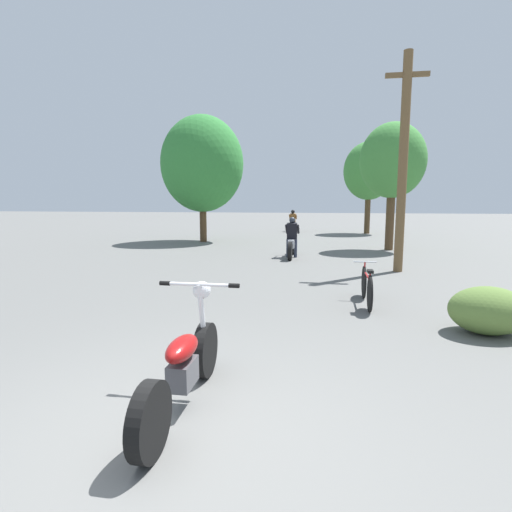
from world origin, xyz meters
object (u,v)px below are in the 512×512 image
at_px(roadside_tree_left, 202,164).
at_px(motorcycle_rider_lead, 292,242).
at_px(utility_pole, 403,161).
at_px(roadside_tree_right_near, 393,161).
at_px(motorcycle_foreground, 184,365).
at_px(roadside_tree_right_far, 369,171).
at_px(bicycle_parked, 367,286).
at_px(motorcycle_rider_far, 293,223).

bearing_deg(roadside_tree_left, motorcycle_rider_lead, -45.20).
bearing_deg(utility_pole, roadside_tree_right_near, 83.86).
relative_size(utility_pole, roadside_tree_right_near, 1.17).
distance_m(utility_pole, motorcycle_rider_lead, 4.58).
distance_m(roadside_tree_right_near, motorcycle_foreground, 13.79).
xyz_separation_m(roadside_tree_right_near, roadside_tree_right_far, (-0.01, 7.95, 0.18)).
bearing_deg(roadside_tree_left, utility_pole, -42.10).
bearing_deg(motorcycle_rider_lead, bicycle_parked, -73.01).
relative_size(roadside_tree_right_far, roadside_tree_left, 0.91).
height_order(roadside_tree_right_far, motorcycle_rider_lead, roadside_tree_right_far).
height_order(roadside_tree_right_near, motorcycle_foreground, roadside_tree_right_near).
relative_size(motorcycle_foreground, motorcycle_rider_far, 0.99).
relative_size(roadside_tree_right_near, roadside_tree_right_far, 0.92).
height_order(roadside_tree_right_near, roadside_tree_left, roadside_tree_left).
xyz_separation_m(roadside_tree_right_near, bicycle_parked, (-1.77, -8.74, -3.07)).
bearing_deg(motorcycle_foreground, roadside_tree_right_far, 79.52).
height_order(utility_pole, roadside_tree_left, roadside_tree_left).
xyz_separation_m(motorcycle_foreground, bicycle_parked, (2.10, 4.15, -0.06)).
height_order(motorcycle_rider_lead, motorcycle_rider_far, motorcycle_rider_lead).
bearing_deg(utility_pole, motorcycle_rider_far, 105.84).
distance_m(roadside_tree_right_far, bicycle_parked, 17.10).
xyz_separation_m(roadside_tree_right_near, motorcycle_rider_lead, (-3.63, -2.65, -2.91)).
bearing_deg(roadside_tree_right_far, motorcycle_rider_far, 169.80).
distance_m(utility_pole, bicycle_parked, 4.74).
height_order(roadside_tree_right_near, roadside_tree_right_far, roadside_tree_right_far).
distance_m(motorcycle_rider_far, bicycle_parked, 17.69).
relative_size(motorcycle_foreground, bicycle_parked, 1.23).
height_order(utility_pole, roadside_tree_right_far, utility_pole).
distance_m(roadside_tree_left, bicycle_parked, 12.85).
height_order(utility_pole, roadside_tree_right_near, utility_pole).
xyz_separation_m(roadside_tree_right_near, motorcycle_foreground, (-3.86, -12.89, -3.01)).
distance_m(roadside_tree_right_far, roadside_tree_left, 10.15).
relative_size(roadside_tree_left, bicycle_parked, 3.49).
xyz_separation_m(utility_pole, roadside_tree_right_near, (0.54, 4.98, 0.46)).
distance_m(roadside_tree_right_near, motorcycle_rider_far, 10.23).
xyz_separation_m(utility_pole, motorcycle_rider_far, (-3.89, 13.72, -2.44)).
xyz_separation_m(roadside_tree_left, bicycle_parked, (6.39, -10.66, -3.25)).
xyz_separation_m(roadside_tree_right_near, motorcycle_rider_far, (-4.43, 8.75, -2.91)).
relative_size(utility_pole, roadside_tree_right_far, 1.09).
height_order(roadside_tree_left, motorcycle_rider_far, roadside_tree_left).
bearing_deg(motorcycle_rider_far, bicycle_parked, -81.35).
bearing_deg(roadside_tree_right_far, motorcycle_foreground, -100.48).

